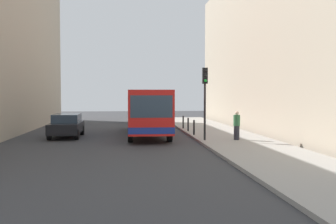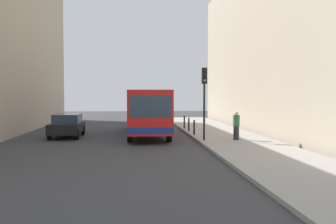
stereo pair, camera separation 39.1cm
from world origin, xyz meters
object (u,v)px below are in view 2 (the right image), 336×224
bus (147,109)px  pedestrian_near_signal (236,126)px  car_beside_bus (67,125)px  bollard_mid (189,124)px  bollard_near (194,127)px  car_behind_bus (144,115)px  bollard_far (184,122)px  traffic_light (204,90)px

bus → pedestrian_near_signal: bearing=136.6°
car_beside_bus → bollard_mid: 8.29m
bollard_near → bollard_mid: (0.00, 2.37, 0.00)m
car_behind_bus → pedestrian_near_signal: size_ratio=2.74×
bollard_near → bollard_mid: same height
car_behind_bus → bollard_far: 8.37m
car_beside_bus → bollard_near: bearing=173.9°
bollard_near → bollard_mid: size_ratio=1.00×
traffic_light → bus: bearing=123.3°
car_beside_bus → traffic_light: 9.32m
traffic_light → bollard_near: 3.79m
car_beside_bus → traffic_light: size_ratio=1.08×
traffic_light → bollard_mid: 5.83m
pedestrian_near_signal → bollard_far: bearing=132.0°
bus → car_behind_bus: bearing=-89.9°
car_behind_bus → pedestrian_near_signal: bearing=103.7°
bollard_near → bollard_mid: 2.37m
bollard_near → pedestrian_near_signal: 3.59m
bus → car_beside_bus: size_ratio=2.50×
car_behind_bus → pedestrian_near_signal: 16.33m
bollard_mid → bollard_far: (0.00, 2.37, 0.00)m
bollard_near → car_behind_bus: bearing=102.9°
traffic_light → bollard_far: bearing=90.7°
car_beside_bus → pedestrian_near_signal: (10.08, -3.79, 0.18)m
car_behind_bus → traffic_light: size_ratio=1.10×
car_behind_bus → bollard_mid: (2.89, -10.23, -0.16)m
car_behind_bus → traffic_light: (2.99, -15.54, 2.22)m
bus → bollard_far: 4.38m
bus → bollard_near: (2.95, -1.70, -1.10)m
car_beside_bus → bollard_near: size_ratio=4.65×
traffic_light → pedestrian_near_signal: size_ratio=2.49×
bollard_far → bollard_near: bearing=-90.0°
car_behind_bus → bollard_far: size_ratio=4.74×
car_behind_bus → bollard_mid: bearing=102.3°
pedestrian_near_signal → bus: bearing=164.0°
traffic_light → bollard_far: traffic_light is taller
traffic_light → bollard_far: size_ratio=4.32×
pedestrian_near_signal → traffic_light: bearing=-153.7°
traffic_light → pedestrian_near_signal: 2.75m
traffic_light → bollard_far: (-0.10, 7.69, -2.38)m
car_beside_bus → bollard_mid: bearing=-169.6°
bollard_mid → traffic_light: bearing=-88.9°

